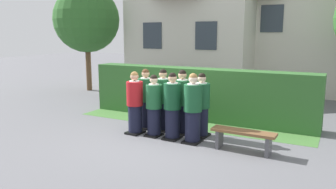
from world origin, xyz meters
The scene contains 15 objects.
ground_plane centered at (0.00, 0.00, 0.00)m, with size 60.00×60.00×0.00m, color slate.
student_in_red_blazer centered at (-0.81, -0.02, 0.77)m, with size 0.42×0.49×1.62m.
student_front_row_1 centered at (-0.27, 0.03, 0.74)m, with size 0.41×0.46×1.57m.
student_front_row_2 centered at (0.25, 0.03, 0.78)m, with size 0.43×0.52×1.65m.
student_front_row_3 centered at (0.81, -0.01, 0.79)m, with size 0.43×0.48×1.66m.
student_rear_row_0 centered at (-0.83, 0.55, 0.78)m, with size 0.43×0.52×1.64m.
student_rear_row_1 centered at (-0.30, 0.58, 0.79)m, with size 0.43×0.49×1.66m.
student_rear_row_2 centered at (0.27, 0.54, 0.79)m, with size 0.43×0.53×1.67m.
student_rear_row_3 centered at (0.81, 0.53, 0.77)m, with size 0.42×0.52×1.61m.
hedge centered at (0.00, 2.19, 0.77)m, with size 7.00×0.70×1.55m.
school_building_main centered at (-2.26, 7.44, 2.90)m, with size 5.77×4.20×5.66m.
school_building_annex centered at (2.76, 9.47, 3.77)m, with size 7.82×4.54×7.35m.
oak_tree_left centered at (-6.48, 4.76, 3.19)m, with size 2.93×2.93×4.67m.
wooden_bench centered at (2.05, -0.09, 0.35)m, with size 1.41×0.40×0.48m.
lawn_strip centered at (0.00, 1.39, 0.00)m, with size 7.00×0.90×0.01m, color #477A38.
Camera 1 is at (3.88, -7.08, 2.54)m, focal length 35.81 mm.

